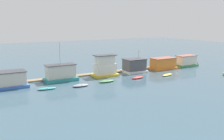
{
  "coord_description": "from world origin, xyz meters",
  "views": [
    {
      "loc": [
        -26.15,
        -47.78,
        11.91
      ],
      "look_at": [
        0.0,
        -1.0,
        1.4
      ],
      "focal_mm": 40.0,
      "sensor_mm": 36.0,
      "label": 1
    }
  ],
  "objects_px": {
    "houseboat_orange": "(163,64)",
    "buoy_yellow": "(224,74)",
    "houseboat_yellow": "(105,67)",
    "houseboat_green": "(186,61)",
    "dinghy_grey": "(81,85)",
    "houseboat_blue": "(9,80)",
    "dinghy_green": "(107,81)",
    "dinghy_red": "(138,78)",
    "dinghy_yellow": "(167,75)",
    "houseboat_white": "(134,66)",
    "dinghy_teal": "(47,89)",
    "houseboat_teal": "(61,73)"
  },
  "relations": [
    {
      "from": "houseboat_orange",
      "to": "buoy_yellow",
      "type": "relative_size",
      "value": 9.88
    },
    {
      "from": "houseboat_yellow",
      "to": "houseboat_green",
      "type": "distance_m",
      "value": 24.92
    },
    {
      "from": "houseboat_yellow",
      "to": "houseboat_orange",
      "type": "distance_m",
      "value": 16.72
    },
    {
      "from": "houseboat_yellow",
      "to": "dinghy_grey",
      "type": "xyz_separation_m",
      "value": [
        -8.14,
        -5.8,
        -1.86
      ]
    },
    {
      "from": "houseboat_blue",
      "to": "dinghy_green",
      "type": "distance_m",
      "value": 18.11
    },
    {
      "from": "dinghy_red",
      "to": "dinghy_yellow",
      "type": "relative_size",
      "value": 0.91
    },
    {
      "from": "dinghy_yellow",
      "to": "houseboat_white",
      "type": "bearing_deg",
      "value": 122.16
    },
    {
      "from": "dinghy_grey",
      "to": "houseboat_yellow",
      "type": "bearing_deg",
      "value": 35.46
    },
    {
      "from": "dinghy_teal",
      "to": "dinghy_grey",
      "type": "bearing_deg",
      "value": -8.54
    },
    {
      "from": "houseboat_teal",
      "to": "houseboat_yellow",
      "type": "distance_m",
      "value": 9.96
    },
    {
      "from": "dinghy_red",
      "to": "buoy_yellow",
      "type": "distance_m",
      "value": 19.92
    },
    {
      "from": "dinghy_green",
      "to": "buoy_yellow",
      "type": "relative_size",
      "value": 4.95
    },
    {
      "from": "houseboat_white",
      "to": "houseboat_green",
      "type": "distance_m",
      "value": 16.84
    },
    {
      "from": "houseboat_yellow",
      "to": "dinghy_grey",
      "type": "height_order",
      "value": "houseboat_yellow"
    },
    {
      "from": "dinghy_green",
      "to": "dinghy_grey",
      "type": "bearing_deg",
      "value": -173.56
    },
    {
      "from": "houseboat_white",
      "to": "houseboat_blue",
      "type": "bearing_deg",
      "value": -178.91
    },
    {
      "from": "houseboat_blue",
      "to": "dinghy_yellow",
      "type": "relative_size",
      "value": 1.82
    },
    {
      "from": "houseboat_white",
      "to": "buoy_yellow",
      "type": "distance_m",
      "value": 20.18
    },
    {
      "from": "buoy_yellow",
      "to": "houseboat_green",
      "type": "bearing_deg",
      "value": 84.28
    },
    {
      "from": "houseboat_orange",
      "to": "buoy_yellow",
      "type": "bearing_deg",
      "value": -61.29
    },
    {
      "from": "houseboat_orange",
      "to": "dinghy_yellow",
      "type": "relative_size",
      "value": 1.97
    },
    {
      "from": "dinghy_green",
      "to": "dinghy_yellow",
      "type": "xyz_separation_m",
      "value": [
        14.66,
        -1.27,
        -0.02
      ]
    },
    {
      "from": "houseboat_orange",
      "to": "dinghy_teal",
      "type": "height_order",
      "value": "houseboat_orange"
    },
    {
      "from": "houseboat_yellow",
      "to": "dinghy_grey",
      "type": "relative_size",
      "value": 1.77
    },
    {
      "from": "houseboat_yellow",
      "to": "dinghy_teal",
      "type": "relative_size",
      "value": 1.63
    },
    {
      "from": "houseboat_blue",
      "to": "dinghy_teal",
      "type": "xyz_separation_m",
      "value": [
        5.48,
        -4.72,
        -1.25
      ]
    },
    {
      "from": "dinghy_teal",
      "to": "dinghy_red",
      "type": "height_order",
      "value": "dinghy_red"
    },
    {
      "from": "buoy_yellow",
      "to": "houseboat_blue",
      "type": "bearing_deg",
      "value": 164.2
    },
    {
      "from": "houseboat_blue",
      "to": "dinghy_red",
      "type": "bearing_deg",
      "value": -12.38
    },
    {
      "from": "houseboat_teal",
      "to": "dinghy_green",
      "type": "xyz_separation_m",
      "value": [
        7.61,
        -5.43,
        -1.37
      ]
    },
    {
      "from": "dinghy_teal",
      "to": "houseboat_blue",
      "type": "bearing_deg",
      "value": 139.26
    },
    {
      "from": "dinghy_yellow",
      "to": "dinghy_teal",
      "type": "bearing_deg",
      "value": 176.7
    },
    {
      "from": "houseboat_white",
      "to": "houseboat_orange",
      "type": "bearing_deg",
      "value": -1.02
    },
    {
      "from": "houseboat_yellow",
      "to": "dinghy_grey",
      "type": "distance_m",
      "value": 10.16
    },
    {
      "from": "dinghy_yellow",
      "to": "buoy_yellow",
      "type": "xyz_separation_m",
      "value": [
        11.3,
        -6.0,
        0.16
      ]
    },
    {
      "from": "dinghy_grey",
      "to": "buoy_yellow",
      "type": "height_order",
      "value": "buoy_yellow"
    },
    {
      "from": "houseboat_yellow",
      "to": "buoy_yellow",
      "type": "xyz_separation_m",
      "value": [
        23.62,
        -12.42,
        -1.73
      ]
    },
    {
      "from": "houseboat_yellow",
      "to": "houseboat_white",
      "type": "height_order",
      "value": "houseboat_white"
    },
    {
      "from": "houseboat_blue",
      "to": "dinghy_teal",
      "type": "bearing_deg",
      "value": -40.74
    },
    {
      "from": "houseboat_white",
      "to": "dinghy_grey",
      "type": "xyz_separation_m",
      "value": [
        -16.2,
        -6.16,
        -1.35
      ]
    },
    {
      "from": "dinghy_grey",
      "to": "buoy_yellow",
      "type": "relative_size",
      "value": 4.55
    },
    {
      "from": "houseboat_green",
      "to": "dinghy_teal",
      "type": "height_order",
      "value": "houseboat_green"
    },
    {
      "from": "houseboat_green",
      "to": "dinghy_grey",
      "type": "xyz_separation_m",
      "value": [
        -33.04,
        -6.16,
        -1.17
      ]
    },
    {
      "from": "houseboat_teal",
      "to": "houseboat_green",
      "type": "distance_m",
      "value": 34.84
    },
    {
      "from": "houseboat_white",
      "to": "buoy_yellow",
      "type": "height_order",
      "value": "houseboat_white"
    },
    {
      "from": "houseboat_green",
      "to": "houseboat_blue",
      "type": "bearing_deg",
      "value": -179.33
    },
    {
      "from": "houseboat_teal",
      "to": "buoy_yellow",
      "type": "relative_size",
      "value": 11.39
    },
    {
      "from": "houseboat_white",
      "to": "houseboat_teal",
      "type": "bearing_deg",
      "value": -179.76
    },
    {
      "from": "dinghy_red",
      "to": "houseboat_white",
      "type": "bearing_deg",
      "value": 62.08
    },
    {
      "from": "houseboat_yellow",
      "to": "dinghy_teal",
      "type": "xyz_separation_m",
      "value": [
        -14.22,
        -4.88,
        -1.89
      ]
    }
  ]
}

